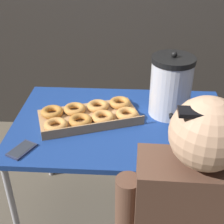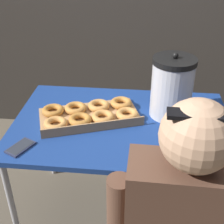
{
  "view_description": "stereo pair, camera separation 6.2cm",
  "coord_description": "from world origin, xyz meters",
  "views": [
    {
      "loc": [
        0.03,
        -1.39,
        1.62
      ],
      "look_at": [
        -0.05,
        0.0,
        0.77
      ],
      "focal_mm": 50.0,
      "sensor_mm": 36.0,
      "label": 1
    },
    {
      "loc": [
        0.09,
        -1.39,
        1.62
      ],
      "look_at": [
        -0.05,
        0.0,
        0.77
      ],
      "focal_mm": 50.0,
      "sensor_mm": 36.0,
      "label": 2
    }
  ],
  "objects": [
    {
      "name": "coffee_urn",
      "position": [
        0.25,
        0.11,
        0.88
      ],
      "size": [
        0.23,
        0.26,
        0.36
      ],
      "color": "silver",
      "rests_on": "folding_table"
    },
    {
      "name": "donut_box",
      "position": [
        -0.18,
        0.02,
        0.74
      ],
      "size": [
        0.59,
        0.44,
        0.05
      ],
      "rotation": [
        0.0,
        0.0,
        0.34
      ],
      "color": "tan",
      "rests_on": "folding_table"
    },
    {
      "name": "ground_plane",
      "position": [
        0.0,
        0.0,
        0.0
      ],
      "size": [
        12.0,
        12.0,
        0.0
      ],
      "primitive_type": "plane",
      "color": "brown"
    },
    {
      "name": "cell_phone",
      "position": [
        -0.46,
        -0.27,
        0.72
      ],
      "size": [
        0.13,
        0.15,
        0.01
      ],
      "rotation": [
        0.0,
        0.0,
        -0.46
      ],
      "color": "#2D334C",
      "rests_on": "folding_table"
    },
    {
      "name": "folding_table",
      "position": [
        0.0,
        0.0,
        0.66
      ],
      "size": [
        1.16,
        0.77,
        0.71
      ],
      "color": "navy",
      "rests_on": "ground"
    }
  ]
}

